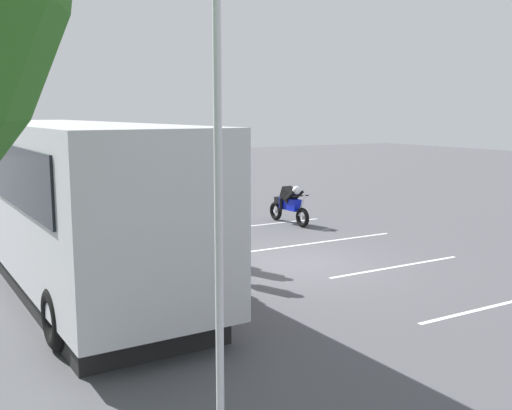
{
  "coord_description": "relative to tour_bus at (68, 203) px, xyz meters",
  "views": [
    {
      "loc": [
        -11.21,
        7.5,
        3.46
      ],
      "look_at": [
        1.92,
        -0.28,
        1.1
      ],
      "focal_mm": 42.21,
      "sensor_mm": 36.0,
      "label": 1
    }
  ],
  "objects": [
    {
      "name": "spectator_centre",
      "position": [
        0.61,
        -3.06,
        -0.6
      ],
      "size": [
        0.57,
        0.38,
        1.76
      ],
      "color": "#473823",
      "rests_on": "ground_plane"
    },
    {
      "name": "spectator_far_left",
      "position": [
        -1.41,
        -2.7,
        -0.55
      ],
      "size": [
        0.57,
        0.32,
        1.82
      ],
      "color": "black",
      "rests_on": "ground_plane"
    },
    {
      "name": "stunt_motorcycle",
      "position": [
        3.14,
        -7.49,
        -1.03
      ],
      "size": [
        2.05,
        0.58,
        1.23
      ],
      "color": "black",
      "rests_on": "ground_plane"
    },
    {
      "name": "bay_line_a",
      "position": [
        -5.5,
        -6.62,
        -1.64
      ],
      "size": [
        0.13,
        4.62,
        0.01
      ],
      "color": "white",
      "rests_on": "ground_plane"
    },
    {
      "name": "parked_motorcycle_silver",
      "position": [
        -1.86,
        -2.21,
        -1.16
      ],
      "size": [
        2.05,
        0.58,
        0.99
      ],
      "color": "black",
      "rests_on": "ground_plane"
    },
    {
      "name": "tour_bus",
      "position": [
        0.0,
        0.0,
        0.0
      ],
      "size": [
        10.17,
        2.74,
        3.25
      ],
      "color": "silver",
      "rests_on": "ground_plane"
    },
    {
      "name": "spectator_left",
      "position": [
        -0.36,
        -3.18,
        -0.56
      ],
      "size": [
        0.57,
        0.39,
        1.81
      ],
      "color": "black",
      "rests_on": "ground_plane"
    },
    {
      "name": "flagpole",
      "position": [
        -7.3,
        0.33,
        1.98
      ],
      "size": [
        0.78,
        0.36,
        7.34
      ],
      "color": "silver",
      "rests_on": "ground_plane"
    },
    {
      "name": "spectator_right",
      "position": [
        1.64,
        -2.82,
        -0.66
      ],
      "size": [
        0.57,
        0.32,
        1.66
      ],
      "color": "black",
      "rests_on": "ground_plane"
    },
    {
      "name": "bay_line_c",
      "position": [
        0.43,
        -6.62,
        -1.64
      ],
      "size": [
        0.13,
        4.9,
        0.01
      ],
      "color": "white",
      "rests_on": "ground_plane"
    },
    {
      "name": "ground_plane",
      "position": [
        -1.07,
        -4.64,
        -1.64
      ],
      "size": [
        80.0,
        80.0,
        0.0
      ],
      "primitive_type": "plane",
      "color": "#4C4C51"
    },
    {
      "name": "bay_line_b",
      "position": [
        -2.53,
        -6.62,
        -1.64
      ],
      "size": [
        0.13,
        3.76,
        0.01
      ],
      "color": "white",
      "rests_on": "ground_plane"
    },
    {
      "name": "bay_line_d",
      "position": [
        3.4,
        -6.62,
        -1.64
      ],
      "size": [
        0.13,
        4.28,
        0.01
      ],
      "color": "white",
      "rests_on": "ground_plane"
    }
  ]
}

